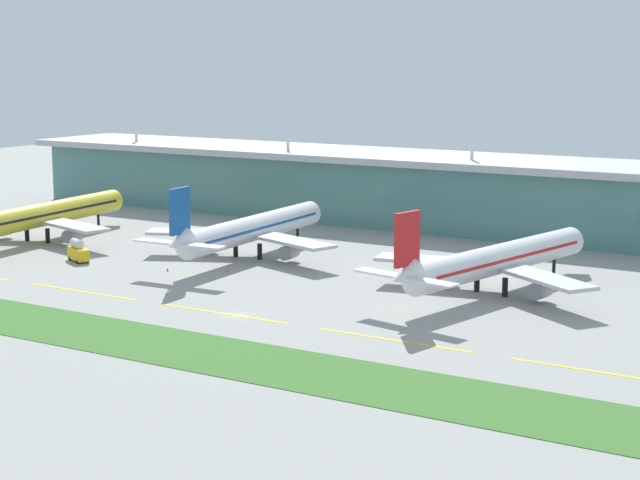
% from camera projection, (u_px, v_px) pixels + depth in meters
% --- Properties ---
extents(ground_plane, '(600.00, 600.00, 0.00)m').
position_uv_depth(ground_plane, '(238.00, 315.00, 186.72)').
color(ground_plane, gray).
extents(terminal_building, '(288.00, 34.00, 27.97)m').
position_uv_depth(terminal_building, '(479.00, 194.00, 275.96)').
color(terminal_building, slate).
rests_on(terminal_building, ground).
extents(airliner_nearest, '(48.52, 67.85, 18.90)m').
position_uv_depth(airliner_nearest, '(40.00, 215.00, 259.94)').
color(airliner_nearest, yellow).
rests_on(airliner_nearest, ground).
extents(airliner_near_middle, '(48.72, 64.04, 18.90)m').
position_uv_depth(airliner_near_middle, '(251.00, 229.00, 239.43)').
color(airliner_near_middle, white).
rests_on(airliner_near_middle, ground).
extents(airliner_far_middle, '(47.86, 64.89, 18.90)m').
position_uv_depth(airliner_far_middle, '(496.00, 260.00, 203.34)').
color(airliner_far_middle, white).
rests_on(airliner_far_middle, ground).
extents(taxiway_stripe_mid_west, '(28.00, 0.70, 0.04)m').
position_uv_depth(taxiway_stripe_mid_west, '(82.00, 292.00, 205.28)').
color(taxiway_stripe_mid_west, yellow).
rests_on(taxiway_stripe_mid_west, ground).
extents(taxiway_stripe_centre, '(28.00, 0.70, 0.04)m').
position_uv_depth(taxiway_stripe_centre, '(223.00, 314.00, 187.87)').
color(taxiway_stripe_centre, yellow).
rests_on(taxiway_stripe_centre, ground).
extents(taxiway_stripe_mid_east, '(28.00, 0.70, 0.04)m').
position_uv_depth(taxiway_stripe_mid_east, '(393.00, 340.00, 170.46)').
color(taxiway_stripe_mid_east, yellow).
rests_on(taxiway_stripe_mid_east, ground).
extents(taxiway_stripe_east, '(28.00, 0.70, 0.04)m').
position_uv_depth(taxiway_stripe_east, '(601.00, 372.00, 153.05)').
color(taxiway_stripe_east, yellow).
rests_on(taxiway_stripe_east, ground).
extents(grass_verge, '(300.00, 18.00, 0.10)m').
position_uv_depth(grass_verge, '(157.00, 344.00, 168.06)').
color(grass_verge, '#3D702D').
rests_on(grass_verge, ground).
extents(fuel_truck, '(7.62, 5.42, 4.95)m').
position_uv_depth(fuel_truck, '(78.00, 251.00, 235.17)').
color(fuel_truck, gold).
rests_on(fuel_truck, ground).
extents(safety_cone_left_wingtip, '(0.56, 0.56, 0.70)m').
position_uv_depth(safety_cone_left_wingtip, '(168.00, 270.00, 224.76)').
color(safety_cone_left_wingtip, orange).
rests_on(safety_cone_left_wingtip, ground).
extents(safety_cone_nose_front, '(0.56, 0.56, 0.70)m').
position_uv_depth(safety_cone_nose_front, '(228.00, 270.00, 224.25)').
color(safety_cone_nose_front, orange).
rests_on(safety_cone_nose_front, ground).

